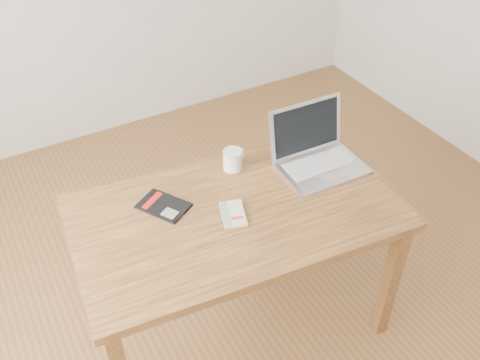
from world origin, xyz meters
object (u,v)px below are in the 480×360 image
desk (237,226)px  white_guidebook (233,214)px  laptop (317,154)px  coffee_mug (233,159)px  black_guidebook (163,206)px

desk → white_guidebook: 0.10m
laptop → coffee_mug: (-0.35, 0.16, -0.01)m
desk → black_guidebook: bearing=152.2°
white_guidebook → black_guidebook: white_guidebook is taller
desk → laptop: bearing=17.3°
white_guidebook → black_guidebook: bearing=160.0°
white_guidebook → laptop: 0.52m
black_guidebook → laptop: 0.74m
desk → black_guidebook: black_guidebook is taller
desk → white_guidebook: (-0.03, -0.02, 0.10)m
white_guidebook → coffee_mug: bearing=80.1°
black_guidebook → coffee_mug: (0.39, 0.09, 0.04)m
laptop → coffee_mug: bearing=156.8°
desk → laptop: 0.51m
black_guidebook → coffee_mug: coffee_mug is taller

